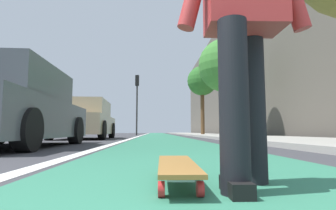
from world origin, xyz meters
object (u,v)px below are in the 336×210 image
(skater_person, at_px, (243,9))
(traffic_light, at_px, (137,94))
(skateboard, at_px, (177,166))
(street_tree_mid, at_px, (225,66))
(street_tree_far, at_px, (202,82))
(parked_car_near, at_px, (9,109))
(parked_car_mid, at_px, (85,120))

(skater_person, relative_size, traffic_light, 0.36)
(skateboard, distance_m, street_tree_mid, 11.77)
(street_tree_far, bearing_deg, traffic_light, 74.28)
(parked_car_near, xyz_separation_m, street_tree_mid, (7.32, -6.05, 2.72))
(parked_car_mid, distance_m, traffic_light, 9.72)
(parked_car_near, relative_size, parked_car_mid, 0.92)
(skateboard, height_order, street_tree_far, street_tree_far)
(parked_car_mid, xyz_separation_m, street_tree_far, (7.99, -6.11, 3.12))
(skater_person, height_order, parked_car_near, skater_person)
(skater_person, height_order, street_tree_mid, street_tree_mid)
(parked_car_mid, bearing_deg, parked_car_near, -179.32)
(skater_person, height_order, street_tree_far, street_tree_far)
(traffic_light, xyz_separation_m, street_tree_mid, (-7.55, -4.72, 0.31))
(skateboard, relative_size, traffic_light, 0.19)
(traffic_light, relative_size, street_tree_far, 0.91)
(traffic_light, bearing_deg, parked_car_near, 174.89)
(skateboard, xyz_separation_m, street_tree_mid, (10.81, -3.25, 3.33))
(parked_car_mid, bearing_deg, street_tree_far, -37.42)
(skateboard, xyz_separation_m, street_tree_far, (17.03, -3.25, 3.75))
(parked_car_near, bearing_deg, skater_person, -139.15)
(skater_person, bearing_deg, parked_car_mid, 19.26)
(parked_car_mid, height_order, traffic_light, traffic_light)
(traffic_light, bearing_deg, street_tree_far, -105.72)
(skateboard, height_order, parked_car_mid, parked_car_mid)
(skateboard, relative_size, street_tree_mid, 0.18)
(street_tree_mid, distance_m, street_tree_far, 6.24)
(parked_car_mid, bearing_deg, skateboard, -162.42)
(skater_person, distance_m, street_tree_mid, 11.61)
(traffic_light, height_order, street_tree_far, street_tree_far)
(skater_person, distance_m, parked_car_mid, 9.74)
(skateboard, relative_size, parked_car_near, 0.21)
(parked_car_near, height_order, street_tree_far, street_tree_far)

